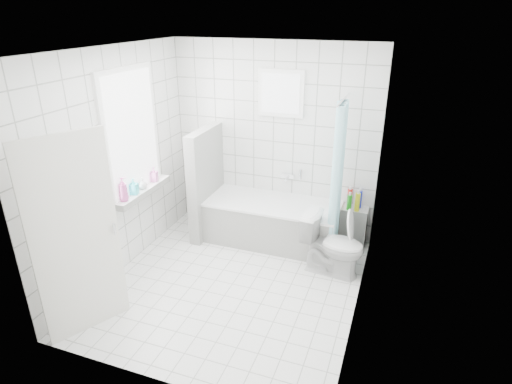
% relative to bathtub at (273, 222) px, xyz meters
% --- Properties ---
extents(ground, '(3.00, 3.00, 0.00)m').
position_rel_bathtub_xyz_m(ground, '(-0.13, -1.12, -0.29)').
color(ground, white).
rests_on(ground, ground).
extents(ceiling, '(3.00, 3.00, 0.00)m').
position_rel_bathtub_xyz_m(ceiling, '(-0.13, -1.12, 2.31)').
color(ceiling, white).
rests_on(ceiling, ground).
extents(wall_back, '(2.80, 0.02, 2.60)m').
position_rel_bathtub_xyz_m(wall_back, '(-0.13, 0.38, 1.01)').
color(wall_back, white).
rests_on(wall_back, ground).
extents(wall_front, '(2.80, 0.02, 2.60)m').
position_rel_bathtub_xyz_m(wall_front, '(-0.13, -2.62, 1.01)').
color(wall_front, white).
rests_on(wall_front, ground).
extents(wall_left, '(0.02, 3.00, 2.60)m').
position_rel_bathtub_xyz_m(wall_left, '(-1.53, -1.12, 1.01)').
color(wall_left, white).
rests_on(wall_left, ground).
extents(wall_right, '(0.02, 3.00, 2.60)m').
position_rel_bathtub_xyz_m(wall_right, '(1.27, -1.12, 1.01)').
color(wall_right, white).
rests_on(wall_right, ground).
extents(window_left, '(0.01, 0.90, 1.40)m').
position_rel_bathtub_xyz_m(window_left, '(-1.48, -0.82, 1.31)').
color(window_left, white).
rests_on(window_left, wall_left).
extents(window_back, '(0.50, 0.01, 0.50)m').
position_rel_bathtub_xyz_m(window_back, '(-0.03, 0.33, 1.66)').
color(window_back, white).
rests_on(window_back, wall_back).
extents(window_sill, '(0.18, 1.02, 0.08)m').
position_rel_bathtub_xyz_m(window_sill, '(-1.44, -0.82, 0.57)').
color(window_sill, white).
rests_on(window_sill, wall_left).
extents(door, '(0.41, 0.72, 2.00)m').
position_rel_bathtub_xyz_m(door, '(-1.19, -2.25, 0.71)').
color(door, silver).
rests_on(door, ground).
extents(bathtub, '(1.77, 0.77, 0.58)m').
position_rel_bathtub_xyz_m(bathtub, '(0.00, 0.00, 0.00)').
color(bathtub, white).
rests_on(bathtub, ground).
extents(partition_wall, '(0.15, 0.85, 1.50)m').
position_rel_bathtub_xyz_m(partition_wall, '(-0.95, -0.05, 0.46)').
color(partition_wall, white).
rests_on(partition_wall, ground).
extents(tiled_ledge, '(0.40, 0.24, 0.55)m').
position_rel_bathtub_xyz_m(tiled_ledge, '(1.02, 0.25, -0.02)').
color(tiled_ledge, white).
rests_on(tiled_ledge, ground).
extents(toilet, '(0.77, 0.49, 0.74)m').
position_rel_bathtub_xyz_m(toilet, '(0.90, -0.47, 0.08)').
color(toilet, white).
rests_on(toilet, ground).
extents(curtain_rod, '(0.02, 0.80, 0.02)m').
position_rel_bathtub_xyz_m(curtain_rod, '(0.82, -0.02, 1.71)').
color(curtain_rod, silver).
rests_on(curtain_rod, wall_back).
extents(shower_curtain, '(0.14, 0.48, 1.78)m').
position_rel_bathtub_xyz_m(shower_curtain, '(0.82, -0.16, 0.81)').
color(shower_curtain, '#46BECE').
rests_on(shower_curtain, curtain_rod).
extents(tub_faucet, '(0.18, 0.06, 0.06)m').
position_rel_bathtub_xyz_m(tub_faucet, '(0.10, 0.33, 0.56)').
color(tub_faucet, silver).
rests_on(tub_faucet, wall_back).
extents(sill_bottles, '(0.17, 0.77, 0.29)m').
position_rel_bathtub_xyz_m(sill_bottles, '(-1.43, -0.97, 0.72)').
color(sill_bottles, '#CC4F9C').
rests_on(sill_bottles, window_sill).
extents(ledge_bottles, '(0.19, 0.17, 0.24)m').
position_rel_bathtub_xyz_m(ledge_bottles, '(1.02, 0.23, 0.38)').
color(ledge_bottles, red).
rests_on(ledge_bottles, tiled_ledge).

